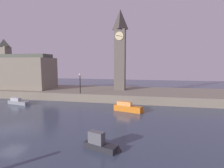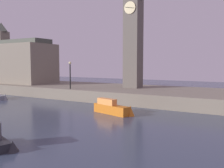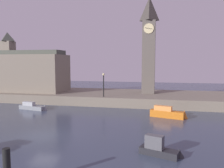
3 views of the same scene
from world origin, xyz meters
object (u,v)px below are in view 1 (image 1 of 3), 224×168
(parliament_hall, at_px, (24,71))
(boat_cruiser_grey, at_px, (20,102))
(boat_patrol_orange, at_px, (129,108))
(clock_tower, at_px, (120,49))
(boat_barge_dark, at_px, (102,144))
(streetlamp, at_px, (80,81))

(parliament_hall, relative_size, boat_cruiser_grey, 2.64)
(boat_cruiser_grey, height_order, boat_patrol_orange, boat_patrol_orange)
(clock_tower, relative_size, boat_barge_dark, 4.76)
(clock_tower, distance_m, parliament_hall, 22.16)
(parliament_hall, relative_size, streetlamp, 3.32)
(boat_patrol_orange, bearing_deg, boat_cruiser_grey, 177.61)
(parliament_hall, height_order, streetlamp, parliament_hall)
(clock_tower, xyz_separation_m, boat_patrol_orange, (3.14, -11.20, -9.45))
(streetlamp, bearing_deg, clock_tower, 41.87)
(boat_patrol_orange, bearing_deg, boat_barge_dark, -94.82)
(boat_barge_dark, height_order, boat_cruiser_grey, boat_barge_dark)
(clock_tower, height_order, parliament_hall, clock_tower)
(clock_tower, xyz_separation_m, boat_cruiser_grey, (-15.88, -10.41, -9.61))
(boat_patrol_orange, bearing_deg, streetlamp, 151.34)
(parliament_hall, xyz_separation_m, boat_barge_dark, (23.71, -21.36, -4.77))
(boat_barge_dark, xyz_separation_m, boat_patrol_orange, (1.00, 11.90, 0.07))
(clock_tower, distance_m, boat_patrol_orange, 14.99)
(boat_barge_dark, distance_m, boat_cruiser_grey, 22.04)
(parliament_hall, distance_m, boat_patrol_orange, 26.88)
(boat_cruiser_grey, bearing_deg, boat_patrol_orange, -2.39)
(boat_patrol_orange, bearing_deg, clock_tower, 105.66)
(streetlamp, distance_m, boat_barge_dark, 19.57)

